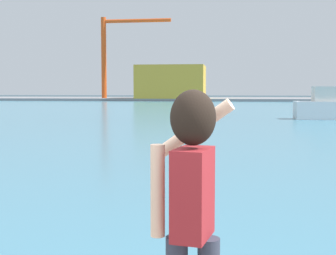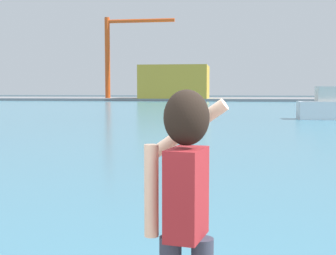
# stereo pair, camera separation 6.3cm
# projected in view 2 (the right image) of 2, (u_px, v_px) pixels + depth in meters

# --- Properties ---
(ground_plane) EXTENTS (220.00, 220.00, 0.00)m
(ground_plane) POSITION_uv_depth(u_px,v_px,m) (230.00, 109.00, 51.88)
(ground_plane) COLOR #334751
(harbor_water) EXTENTS (140.00, 100.00, 0.02)m
(harbor_water) POSITION_uv_depth(u_px,v_px,m) (230.00, 108.00, 53.85)
(harbor_water) COLOR teal
(harbor_water) RESTS_ON ground_plane
(far_shore_dock) EXTENTS (140.00, 20.00, 0.47)m
(far_shore_dock) POSITION_uv_depth(u_px,v_px,m) (231.00, 99.00, 93.30)
(far_shore_dock) COLOR gray
(far_shore_dock) RESTS_ON ground_plane
(person_photographer) EXTENTS (0.53, 0.56, 1.74)m
(person_photographer) POSITION_uv_depth(u_px,v_px,m) (185.00, 199.00, 2.86)
(person_photographer) COLOR #2D3342
(person_photographer) RESTS_ON quay_promenade
(warehouse_left) EXTENTS (12.87, 9.57, 6.29)m
(warehouse_left) POSITION_uv_depth(u_px,v_px,m) (175.00, 82.00, 89.39)
(warehouse_left) COLOR gold
(warehouse_left) RESTS_ON far_shore_dock
(port_crane) EXTENTS (13.83, 1.10, 15.73)m
(port_crane) POSITION_uv_depth(u_px,v_px,m) (117.00, 47.00, 90.49)
(port_crane) COLOR #D84C19
(port_crane) RESTS_ON far_shore_dock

